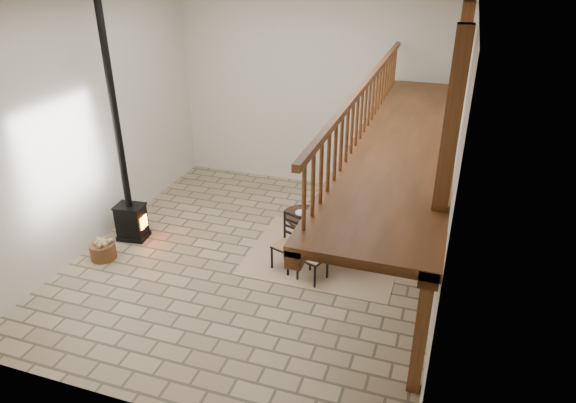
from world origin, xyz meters
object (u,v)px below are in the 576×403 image
(dining_table, at_px, (325,236))
(log_basket, at_px, (103,250))
(wood_stove, at_px, (127,190))
(log_stack, at_px, (133,216))

(dining_table, xyz_separation_m, log_basket, (-4.23, -1.52, -0.26))
(wood_stove, xyz_separation_m, log_basket, (-0.11, -0.90, -0.96))
(dining_table, bearing_deg, log_basket, -140.08)
(wood_stove, height_order, log_stack, wood_stove)
(dining_table, relative_size, log_stack, 4.06)
(wood_stove, bearing_deg, log_basket, -102.93)
(wood_stove, height_order, log_basket, wood_stove)
(wood_stove, distance_m, log_stack, 1.05)
(log_basket, xyz_separation_m, log_stack, (-0.18, 1.36, 0.06))
(log_stack, bearing_deg, dining_table, 2.11)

